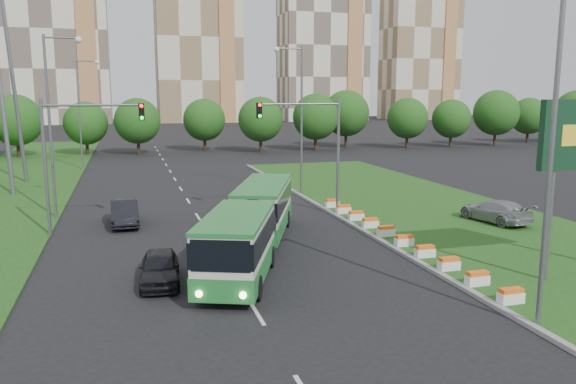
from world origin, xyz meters
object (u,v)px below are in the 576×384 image
object	(u,v)px
car_left_near	(160,268)
shopping_trolley	(208,291)
traffic_mast_left	(74,145)
car_median	(495,211)
car_left_far	(125,213)
traffic_mast_median	(316,138)
pedestrian	(237,279)
articulated_bus	(248,223)

from	to	relation	value
car_left_near	shopping_trolley	bearing A→B (deg)	-49.31
traffic_mast_left	car_median	bearing A→B (deg)	-10.16
traffic_mast_left	car_left_far	size ratio (longest dim) A/B	1.68
traffic_mast_median	car_left_near	world-z (taller)	traffic_mast_median
pedestrian	traffic_mast_median	bearing A→B (deg)	-24.67
car_left_far	car_median	size ratio (longest dim) A/B	0.95
car_left_near	car_left_far	bearing A→B (deg)	101.05
car_left_far	shopping_trolley	size ratio (longest dim) A/B	7.76
traffic_mast_left	pedestrian	world-z (taller)	traffic_mast_left
traffic_mast_left	car_left_far	distance (m)	5.57
car_median	shopping_trolley	distance (m)	21.23
traffic_mast_median	traffic_mast_left	xyz separation A→B (m)	(-15.16, -1.00, 0.00)
car_median	articulated_bus	bearing A→B (deg)	-2.70
shopping_trolley	car_left_far	bearing A→B (deg)	79.74
shopping_trolley	car_median	bearing A→B (deg)	-0.05
traffic_mast_left	shopping_trolley	size ratio (longest dim) A/B	13.05
articulated_bus	shopping_trolley	xyz separation A→B (m)	(-2.94, -5.90, -1.35)
car_left_far	car_median	xyz separation A→B (m)	(22.81, -6.40, 0.09)
traffic_mast_median	car_left_far	size ratio (longest dim) A/B	1.68
traffic_mast_median	traffic_mast_left	bearing A→B (deg)	-176.23
traffic_mast_left	car_left_near	bearing A→B (deg)	-68.54
traffic_mast_median	car_left_far	world-z (taller)	traffic_mast_median
car_left_near	car_left_far	size ratio (longest dim) A/B	0.88
car_left_far	shopping_trolley	xyz separation A→B (m)	(3.23, -14.59, -0.48)
pedestrian	car_median	bearing A→B (deg)	-59.78
car_left_far	car_left_near	bearing A→B (deg)	-84.34
car_median	car_left_near	bearing A→B (deg)	4.62
shopping_trolley	traffic_mast_median	bearing A→B (deg)	33.12
traffic_mast_median	articulated_bus	world-z (taller)	traffic_mast_median
car_left_far	traffic_mast_median	bearing A→B (deg)	-5.01
articulated_bus	car_median	world-z (taller)	articulated_bus
traffic_mast_median	articulated_bus	distance (m)	10.76
car_left_near	articulated_bus	bearing A→B (deg)	40.78
traffic_mast_median	articulated_bus	xyz separation A→B (m)	(-6.37, -7.84, -3.70)
car_median	shopping_trolley	world-z (taller)	car_median
car_median	pedestrian	size ratio (longest dim) A/B	3.25
traffic_mast_median	car_median	bearing A→B (deg)	-28.42
car_median	pedestrian	xyz separation A→B (m)	(-18.42, -8.48, -0.11)
traffic_mast_median	car_median	size ratio (longest dim) A/B	1.60
traffic_mast_median	pedestrian	world-z (taller)	traffic_mast_median
shopping_trolley	car_left_near	bearing A→B (deg)	103.72
car_median	shopping_trolley	bearing A→B (deg)	12.16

